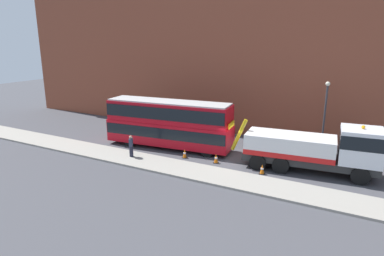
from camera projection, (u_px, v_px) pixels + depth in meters
name	position (u px, v px, depth m)	size (l,w,h in m)	color
ground_plane	(238.00, 158.00, 26.24)	(120.00, 120.00, 0.00)	#424247
near_kerb	(216.00, 176.00, 22.64)	(60.00, 2.80, 0.15)	gray
building_facade	(268.00, 51.00, 30.12)	(60.00, 1.50, 16.00)	brown
recovery_tow_truck	(316.00, 148.00, 23.06)	(10.23, 3.52, 3.67)	#2D2D2D
double_decker_bus	(169.00, 122.00, 28.37)	(11.20, 3.63, 4.06)	#B70C19
pedestrian_onlooker	(131.00, 146.00, 25.96)	(0.41, 0.47, 1.71)	#232333
traffic_cone_near_bus	(185.00, 154.00, 26.22)	(0.36, 0.36, 0.72)	orange
traffic_cone_midway	(216.00, 159.00, 25.12)	(0.36, 0.36, 0.72)	orange
traffic_cone_near_truck	(262.00, 169.00, 23.07)	(0.36, 0.36, 0.72)	orange
street_lamp	(325.00, 111.00, 26.91)	(0.36, 0.36, 5.83)	#38383D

